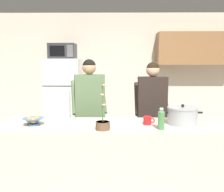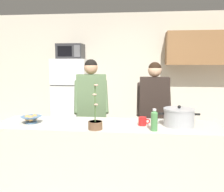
# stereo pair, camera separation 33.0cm
# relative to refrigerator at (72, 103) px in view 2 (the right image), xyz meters

# --- Properties ---
(back_wall_unit) EXTENTS (6.00, 0.48, 2.60)m
(back_wall_unit) POSITION_rel_refrigerator_xyz_m (1.15, 0.42, 0.54)
(back_wall_unit) COLOR beige
(back_wall_unit) RESTS_ON ground
(kitchen_island) EXTENTS (2.58, 0.68, 0.92)m
(kitchen_island) POSITION_rel_refrigerator_xyz_m (0.92, -1.85, -0.38)
(kitchen_island) COLOR beige
(kitchen_island) RESTS_ON ground
(refrigerator) EXTENTS (0.64, 0.68, 1.69)m
(refrigerator) POSITION_rel_refrigerator_xyz_m (0.00, 0.00, 0.00)
(refrigerator) COLOR white
(refrigerator) RESTS_ON ground
(microwave) EXTENTS (0.48, 0.37, 0.28)m
(microwave) POSITION_rel_refrigerator_xyz_m (0.00, -0.02, 0.98)
(microwave) COLOR #2D2D30
(microwave) RESTS_ON refrigerator
(person_near_pot) EXTENTS (0.57, 0.50, 1.67)m
(person_near_pot) POSITION_rel_refrigerator_xyz_m (0.60, -1.09, 0.20)
(person_near_pot) COLOR #33384C
(person_near_pot) RESTS_ON ground
(person_by_sink) EXTENTS (0.50, 0.41, 1.63)m
(person_by_sink) POSITION_rel_refrigerator_xyz_m (1.50, -1.08, 0.17)
(person_by_sink) COLOR #33384C
(person_by_sink) RESTS_ON ground
(cooking_pot) EXTENTS (0.45, 0.34, 0.23)m
(cooking_pot) POSITION_rel_refrigerator_xyz_m (1.73, -1.86, 0.18)
(cooking_pot) COLOR #ADAFB5
(cooking_pot) RESTS_ON kitchen_island
(coffee_mug) EXTENTS (0.13, 0.09, 0.10)m
(coffee_mug) POSITION_rel_refrigerator_xyz_m (1.33, -1.87, 0.12)
(coffee_mug) COLOR red
(coffee_mug) RESTS_ON kitchen_island
(bread_bowl) EXTENTS (0.24, 0.24, 0.10)m
(bread_bowl) POSITION_rel_refrigerator_xyz_m (0.05, -1.91, 0.13)
(bread_bowl) COLOR #4C7299
(bread_bowl) RESTS_ON kitchen_island
(bottle_near_edge) EXTENTS (0.07, 0.07, 0.23)m
(bottle_near_edge) POSITION_rel_refrigerator_xyz_m (1.45, -2.08, 0.19)
(bottle_near_edge) COLOR #4C8C4C
(bottle_near_edge) RESTS_ON kitchen_island
(potted_orchid) EXTENTS (0.15, 0.15, 0.49)m
(potted_orchid) POSITION_rel_refrigerator_xyz_m (0.83, -2.09, 0.14)
(potted_orchid) COLOR brown
(potted_orchid) RESTS_ON kitchen_island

